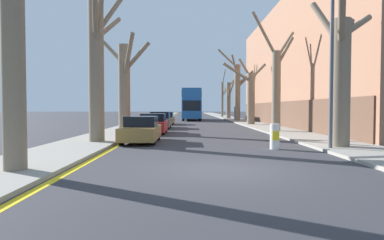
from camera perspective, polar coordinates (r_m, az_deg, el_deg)
ground_plane at (r=9.91m, az=5.04°, el=-8.20°), size 300.00×300.00×0.00m
sidewalk_left at (r=59.93m, az=-5.39°, el=0.41°), size 3.00×120.00×0.12m
sidewalk_right at (r=60.12m, az=5.93°, el=0.41°), size 3.00×120.00×0.12m
building_facade_right at (r=35.04m, az=22.05°, el=8.46°), size 10.08×34.57×11.55m
kerb_line_stripe at (r=59.82m, az=-3.78°, el=0.36°), size 0.24×120.00×0.01m
street_tree_left_0 at (r=10.37m, az=-27.41°, el=15.69°), size 2.73×5.32×9.56m
street_tree_left_1 at (r=17.52m, az=-15.54°, el=9.94°), size 2.23×4.98×8.49m
street_tree_left_2 at (r=24.35m, az=-11.18°, el=5.91°), size 3.81×3.55×6.66m
street_tree_right_0 at (r=15.89m, az=23.54°, el=7.01°), size 2.90×4.06×6.55m
street_tree_right_1 at (r=25.22m, az=13.86°, el=5.77°), size 3.32×1.12×8.53m
street_tree_right_2 at (r=35.22m, az=9.64°, el=4.15°), size 4.53×1.51×6.84m
street_tree_right_3 at (r=45.19m, az=7.53°, el=5.15°), size 4.63×2.90×9.62m
street_tree_right_4 at (r=54.12m, az=6.19°, el=3.62°), size 1.86×2.68×7.40m
street_tree_right_5 at (r=64.47m, az=5.14°, el=3.78°), size 1.78×3.44×8.74m
double_decker_bus at (r=49.06m, az=-0.11°, el=2.86°), size 2.61×10.63×4.34m
parked_car_0 at (r=17.69m, az=-8.45°, el=-1.63°), size 1.72×4.23×1.32m
parked_car_1 at (r=23.63m, az=-6.48°, el=-0.66°), size 1.79×4.18×1.36m
parked_car_2 at (r=29.59m, az=-5.31°, el=-0.07°), size 1.76×4.40×1.43m
parked_car_3 at (r=36.47m, az=-4.43°, el=0.25°), size 1.78×4.47×1.31m
lamp_post at (r=15.35m, az=21.97°, el=13.35°), size 1.40×0.20×8.68m
traffic_bollard at (r=14.95m, az=13.61°, el=-2.69°), size 0.39×0.41×1.08m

